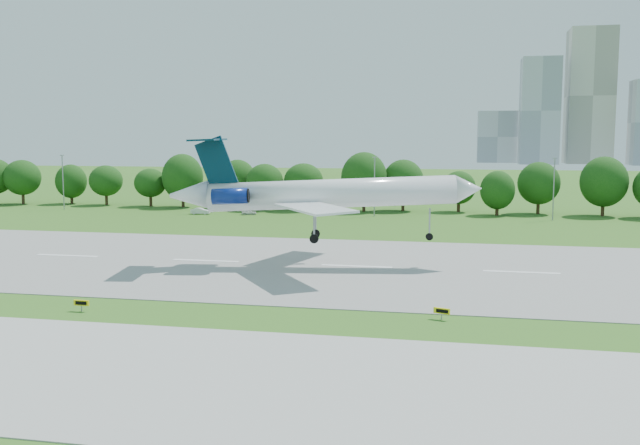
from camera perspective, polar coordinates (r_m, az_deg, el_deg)
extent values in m
plane|color=#325A17|center=(72.38, -16.15, -6.37)|extent=(600.00, 600.00, 0.00)
cube|color=gray|center=(94.74, -9.12, -3.06)|extent=(400.00, 45.00, 0.08)
cylinder|color=#382314|center=(180.77, -19.52, 1.91)|extent=(0.70, 0.70, 3.60)
sphere|color=#0E390E|center=(180.48, -19.57, 3.30)|extent=(8.40, 8.40, 8.40)
cylinder|color=#382314|center=(163.79, -7.43, 1.77)|extent=(0.70, 0.70, 3.60)
sphere|color=#0E390E|center=(163.46, -7.45, 3.31)|extent=(8.40, 8.40, 8.40)
cylinder|color=#382314|center=(155.48, 6.66, 1.51)|extent=(0.70, 0.70, 3.60)
sphere|color=#0E390E|center=(155.14, 6.68, 3.13)|extent=(8.40, 8.40, 8.40)
cylinder|color=#382314|center=(157.24, 21.34, 1.14)|extent=(0.70, 0.70, 3.60)
sphere|color=#0E390E|center=(156.89, 21.41, 2.74)|extent=(8.40, 8.40, 8.40)
cylinder|color=gray|center=(169.36, -19.86, 3.01)|extent=(0.24, 0.24, 12.00)
cube|color=gray|center=(169.10, -19.95, 5.07)|extent=(0.90, 0.25, 0.18)
cylinder|color=gray|center=(154.07, -8.66, 3.00)|extent=(0.24, 0.24, 12.00)
cube|color=gray|center=(153.79, -8.70, 5.26)|extent=(0.90, 0.25, 0.18)
cylinder|color=gray|center=(145.75, 4.38, 2.84)|extent=(0.24, 0.24, 12.00)
cube|color=gray|center=(145.45, 4.40, 5.23)|extent=(0.90, 0.25, 0.18)
cylinder|color=gray|center=(145.59, 18.19, 2.51)|extent=(0.24, 0.24, 12.00)
cube|color=gray|center=(145.29, 18.28, 4.91)|extent=(0.90, 0.25, 0.18)
cube|color=#B2B2B7|center=(444.47, 17.15, 8.50)|extent=(22.00, 22.00, 62.00)
cube|color=beige|center=(463.47, 20.75, 9.39)|extent=(26.00, 26.00, 80.00)
cube|color=#B2B2B7|center=(467.63, 13.96, 6.66)|extent=(24.00, 24.00, 32.00)
cylinder|color=white|center=(89.06, 0.90, 2.33)|extent=(31.07, 8.73, 4.72)
cone|color=white|center=(90.34, 11.79, 2.65)|extent=(3.97, 4.12, 3.71)
cone|color=white|center=(91.15, -10.40, 2.17)|extent=(5.59, 4.39, 3.77)
cube|color=white|center=(82.06, -0.48, 1.17)|extent=(11.82, 13.90, 0.44)
cube|color=white|center=(96.36, -0.12, 2.02)|extent=(8.48, 14.23, 0.44)
cube|color=#05283A|center=(90.24, -8.29, 4.69)|extent=(5.40, 1.41, 6.98)
cube|color=#05283A|center=(90.36, -8.96, 6.55)|extent=(4.88, 10.17, 0.35)
cylinder|color=navy|center=(87.50, -7.23, 2.10)|extent=(4.65, 2.66, 2.11)
cylinder|color=navy|center=(92.76, -6.71, 2.38)|extent=(4.65, 2.66, 2.11)
cylinder|color=gray|center=(90.06, 8.76, 0.00)|extent=(0.21, 0.21, 3.59)
cylinder|color=black|center=(90.29, 8.74, -1.13)|extent=(0.96, 0.46, 0.92)
cylinder|color=gray|center=(87.24, -0.48, -0.14)|extent=(0.25, 0.25, 3.59)
cylinder|color=black|center=(87.48, -0.47, -1.31)|extent=(1.19, 0.65, 1.13)
cylinder|color=gray|center=(91.72, -0.36, 0.21)|extent=(0.25, 0.25, 3.59)
cylinder|color=black|center=(91.95, -0.36, -0.90)|extent=(1.19, 0.65, 1.13)
cube|color=gray|center=(70.71, -18.53, -6.49)|extent=(0.10, 0.10, 0.67)
cube|color=yellow|center=(70.61, -18.55, -6.11)|extent=(1.54, 0.20, 0.53)
cube|color=black|center=(70.52, -18.59, -6.13)|extent=(1.15, 0.04, 0.34)
cube|color=gray|center=(65.06, 9.71, -7.39)|extent=(0.12, 0.12, 0.66)
cube|color=yellow|center=(64.94, 9.72, -6.98)|extent=(1.49, 0.64, 0.52)
cube|color=black|center=(64.85, 9.68, -7.00)|extent=(1.08, 0.38, 0.33)
imported|color=silver|center=(152.00, -9.55, 0.91)|extent=(4.19, 1.95, 1.33)
imported|color=silver|center=(149.56, -5.71, 0.82)|extent=(3.37, 2.25, 1.07)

